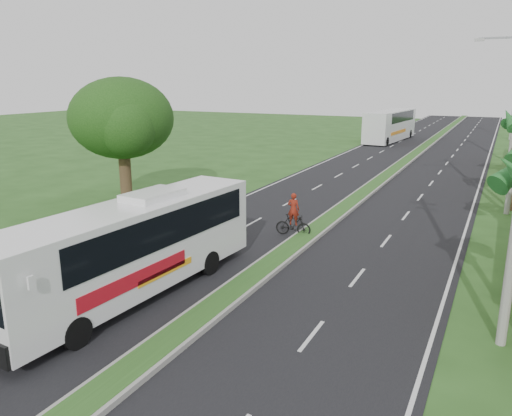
% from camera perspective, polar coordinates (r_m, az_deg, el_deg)
% --- Properties ---
extents(ground, '(180.00, 180.00, 0.00)m').
position_cam_1_polar(ground, '(16.64, -5.24, -11.80)').
color(ground, '#284E1C').
rests_on(ground, ground).
extents(road_asphalt, '(14.00, 160.00, 0.02)m').
position_cam_1_polar(road_asphalt, '(34.38, 12.50, 1.78)').
color(road_asphalt, black).
rests_on(road_asphalt, ground).
extents(median_strip, '(1.20, 160.00, 0.18)m').
position_cam_1_polar(median_strip, '(34.37, 12.50, 1.93)').
color(median_strip, gray).
rests_on(median_strip, ground).
extents(lane_edge_left, '(0.12, 160.00, 0.01)m').
position_cam_1_polar(lane_edge_left, '(36.52, 2.26, 2.83)').
color(lane_edge_left, silver).
rests_on(lane_edge_left, ground).
extents(lane_edge_right, '(0.12, 160.00, 0.01)m').
position_cam_1_polar(lane_edge_right, '(33.48, 23.66, 0.54)').
color(lane_edge_right, silver).
rests_on(lane_edge_right, ground).
extents(shade_tree, '(6.30, 6.00, 7.54)m').
position_cam_1_polar(shade_tree, '(30.36, -15.22, 9.57)').
color(shade_tree, '#473321').
rests_on(shade_tree, ground).
extents(coach_bus_main, '(3.03, 11.09, 3.54)m').
position_cam_1_polar(coach_bus_main, '(17.57, -13.70, -3.86)').
color(coach_bus_main, white).
rests_on(coach_bus_main, ground).
extents(coach_bus_far, '(3.84, 12.86, 3.69)m').
position_cam_1_polar(coach_bus_far, '(64.33, 15.12, 9.27)').
color(coach_bus_far, white).
rests_on(coach_bus_far, ground).
extents(motorcyclist, '(1.79, 0.68, 2.13)m').
position_cam_1_polar(motorcyclist, '(24.10, 4.28, -1.48)').
color(motorcyclist, black).
rests_on(motorcyclist, ground).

